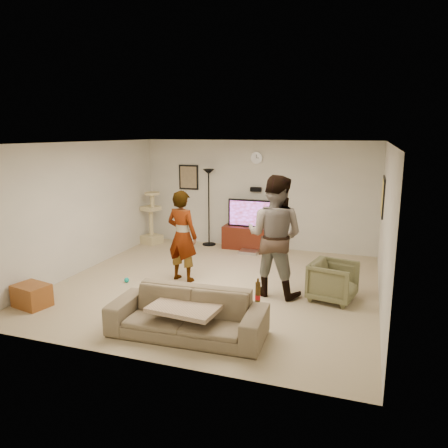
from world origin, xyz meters
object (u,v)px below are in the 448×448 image
(tv_stand, at_px, (251,238))
(person_left, at_px, (182,236))
(beer_bottle, at_px, (258,292))
(person_right, at_px, (275,236))
(side_table, at_px, (32,296))
(armchair, at_px, (333,281))
(cat_tree, at_px, (151,218))
(sofa, at_px, (187,314))
(tv, at_px, (251,213))
(floor_lamp, at_px, (209,208))

(tv_stand, bearing_deg, person_left, -103.77)
(person_left, relative_size, beer_bottle, 6.68)
(tv_stand, xyz_separation_m, person_right, (1.12, -2.61, 0.74))
(side_table, bearing_deg, tv_stand, 61.78)
(beer_bottle, distance_m, armchair, 2.09)
(cat_tree, bearing_deg, sofa, -56.39)
(tv, distance_m, sofa, 4.52)
(tv, height_order, person_left, person_left)
(beer_bottle, bearing_deg, cat_tree, 131.76)
(cat_tree, height_order, armchair, cat_tree)
(cat_tree, relative_size, side_table, 2.42)
(tv, relative_size, armchair, 1.52)
(tv, bearing_deg, person_left, -103.77)
(floor_lamp, height_order, sofa, floor_lamp)
(cat_tree, bearing_deg, beer_bottle, -48.24)
(person_right, distance_m, beer_bottle, 1.89)
(person_left, bearing_deg, tv_stand, -92.40)
(tv_stand, height_order, side_table, tv_stand)
(beer_bottle, bearing_deg, floor_lamp, 117.65)
(tv_stand, xyz_separation_m, sofa, (0.36, -4.47, 0.04))
(floor_lamp, relative_size, armchair, 2.60)
(person_right, height_order, side_table, person_right)
(cat_tree, relative_size, beer_bottle, 5.12)
(beer_bottle, bearing_deg, sofa, 180.00)
(side_table, bearing_deg, floor_lamp, 73.70)
(armchair, bearing_deg, floor_lamp, 62.12)
(cat_tree, distance_m, person_right, 4.27)
(person_left, height_order, armchair, person_left)
(beer_bottle, relative_size, side_table, 0.47)
(floor_lamp, xyz_separation_m, person_left, (0.44, -2.52, -0.08))
(tv_stand, bearing_deg, side_table, -118.22)
(floor_lamp, relative_size, side_table, 3.44)
(person_left, distance_m, beer_bottle, 2.77)
(side_table, bearing_deg, person_right, 26.81)
(person_left, bearing_deg, tv, -92.40)
(floor_lamp, bearing_deg, tv_stand, -2.45)
(tv_stand, xyz_separation_m, person_left, (-0.61, -2.48, 0.57))
(tv_stand, height_order, tv, tv)
(person_left, bearing_deg, cat_tree, -39.01)
(tv, bearing_deg, floor_lamp, 177.55)
(cat_tree, relative_size, sofa, 0.61)
(person_right, relative_size, sofa, 0.96)
(beer_bottle, bearing_deg, tv, 106.39)
(person_left, bearing_deg, floor_lamp, -68.65)
(tv, distance_m, floor_lamp, 1.05)
(sofa, bearing_deg, floor_lamp, 104.97)
(person_left, distance_m, side_table, 2.64)
(armchair, bearing_deg, person_right, 104.15)
(floor_lamp, distance_m, sofa, 4.77)
(floor_lamp, xyz_separation_m, beer_bottle, (2.37, -4.52, -0.18))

